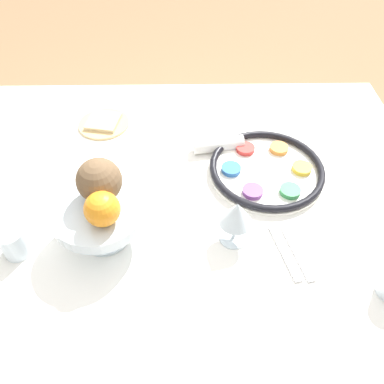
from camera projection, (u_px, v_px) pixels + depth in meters
name	position (u px, v px, depth m)	size (l,w,h in m)	color
ground_plane	(188.00, 309.00, 1.60)	(8.00, 8.00, 0.00)	#99704C
dining_table	(187.00, 260.00, 1.32)	(1.39, 1.05, 0.76)	white
seder_plate	(266.00, 169.00, 1.06)	(0.33, 0.33, 0.03)	white
wine_glass	(237.00, 214.00, 0.85)	(0.08, 0.08, 0.13)	silver
fruit_stand	(100.00, 214.00, 0.86)	(0.22, 0.22, 0.11)	silver
orange_fruit	(102.00, 209.00, 0.79)	(0.08, 0.08, 0.08)	orange
coconut	(99.00, 180.00, 0.83)	(0.10, 0.10, 0.10)	brown
bread_plate	(104.00, 123.00, 1.22)	(0.16, 0.16, 0.02)	tan
napkin_roll	(218.00, 145.00, 1.13)	(0.16, 0.07, 0.04)	white
cup_near	(14.00, 243.00, 0.86)	(0.06, 0.06, 0.07)	silver
fork_left	(297.00, 252.00, 0.89)	(0.05, 0.16, 0.01)	silver
fork_right	(285.00, 252.00, 0.89)	(0.06, 0.16, 0.01)	silver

